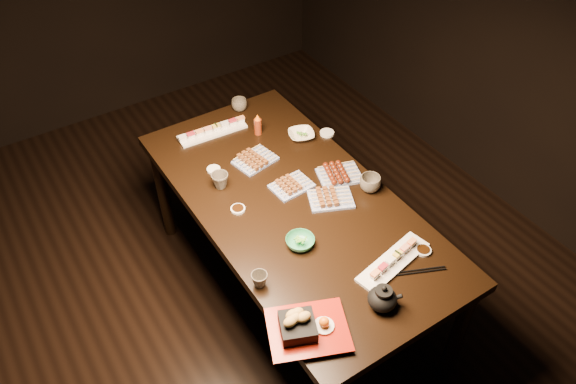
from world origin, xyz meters
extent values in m
plane|color=black|center=(0.00, 0.00, 0.00)|extent=(5.00, 5.00, 0.00)
cube|color=black|center=(0.35, 0.15, 0.38)|extent=(1.17, 1.92, 0.75)
imported|color=#2C8955|center=(0.22, -0.11, 0.77)|extent=(0.16, 0.16, 0.04)
imported|color=beige|center=(0.67, 0.55, 0.77)|extent=(0.18, 0.18, 0.03)
imported|color=#4D463B|center=(-0.05, -0.20, 0.78)|extent=(0.07, 0.07, 0.07)
imported|color=#4D463B|center=(0.72, 0.01, 0.79)|extent=(0.12, 0.12, 0.08)
imported|color=#4D463B|center=(0.10, 0.44, 0.79)|extent=(0.10, 0.10, 0.08)
imported|color=#4D463B|center=(0.51, 0.97, 0.79)|extent=(0.11, 0.11, 0.07)
cylinder|color=maroon|center=(0.49, 0.71, 0.81)|extent=(0.05, 0.05, 0.13)
cylinder|color=white|center=(0.09, 0.24, 0.76)|extent=(0.09, 0.09, 0.01)
cylinder|color=white|center=(0.81, 0.50, 0.76)|extent=(0.10, 0.10, 0.01)
cylinder|color=white|center=(0.66, -0.44, 0.76)|extent=(0.09, 0.09, 0.01)
cylinder|color=white|center=(0.13, 0.57, 0.76)|extent=(0.10, 0.10, 0.01)
camera|label=1|loc=(-0.75, -1.50, 2.66)|focal=35.00mm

